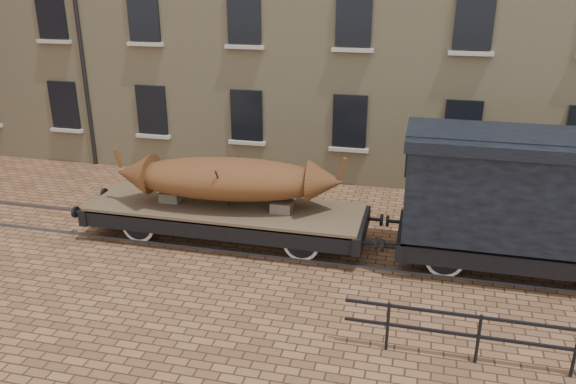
# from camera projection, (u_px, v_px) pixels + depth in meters

# --- Properties ---
(ground) EXTENTS (90.00, 90.00, 0.00)m
(ground) POSITION_uv_depth(u_px,v_px,m) (282.00, 245.00, 14.66)
(ground) COLOR brown
(rail_track) EXTENTS (30.00, 1.52, 0.06)m
(rail_track) POSITION_uv_depth(u_px,v_px,m) (282.00, 244.00, 14.65)
(rail_track) COLOR #59595E
(rail_track) RESTS_ON ground
(flatcar_wagon) EXTENTS (8.08, 2.19, 1.22)m
(flatcar_wagon) POSITION_uv_depth(u_px,v_px,m) (226.00, 213.00, 14.73)
(flatcar_wagon) COLOR brown
(flatcar_wagon) RESTS_ON ground
(iron_boat) EXTENTS (5.99, 2.21, 1.46)m
(iron_boat) POSITION_uv_depth(u_px,v_px,m) (228.00, 179.00, 14.36)
(iron_boat) COLOR brown
(iron_boat) RESTS_ON flatcar_wagon
(goods_van) EXTENTS (6.46, 2.35, 3.34)m
(goods_van) POSITION_uv_depth(u_px,v_px,m) (532.00, 189.00, 12.60)
(goods_van) COLOR black
(goods_van) RESTS_ON ground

